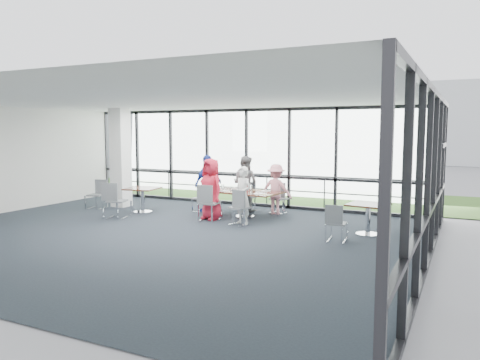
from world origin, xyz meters
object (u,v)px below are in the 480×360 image
at_px(chair_main_fr, 279,199).
at_px(chair_spare_r, 337,223).
at_px(diner_far_left, 245,184).
at_px(diner_near_left, 211,189).
at_px(chair_main_nr, 240,208).
at_px(diner_far_right, 276,189).
at_px(side_table_right, 368,208).
at_px(diner_end, 208,184).
at_px(chair_main_nl, 209,203).
at_px(chair_spare_lb, 96,195).
at_px(chair_spare_la, 117,201).
at_px(structural_column, 120,158).
at_px(side_table_left, 143,191).
at_px(diner_near_right, 243,196).
at_px(chair_main_fl, 249,197).
at_px(chair_main_end, 201,198).
at_px(main_table, 245,195).

relative_size(chair_main_fr, chair_spare_r, 1.07).
relative_size(diner_far_left, chair_spare_r, 2.05).
distance_m(diner_near_left, chair_main_nr, 1.22).
distance_m(diner_near_left, diner_far_right, 2.05).
bearing_deg(side_table_right, chair_main_fr, 149.01).
height_order(diner_end, chair_main_nr, diner_end).
height_order(diner_end, chair_spare_r, diner_end).
bearing_deg(chair_main_nr, chair_main_nl, -172.20).
bearing_deg(chair_spare_lb, chair_main_nr, 161.80).
bearing_deg(chair_spare_la, structural_column, 108.28).
relative_size(side_table_left, chair_spare_r, 1.24).
distance_m(diner_near_right, diner_end, 2.17).
relative_size(structural_column, diner_far_left, 1.87).
bearing_deg(side_table_left, chair_main_fl, 31.56).
distance_m(diner_near_left, chair_main_end, 1.39).
bearing_deg(diner_near_right, side_table_left, -163.22).
relative_size(chair_main_nr, chair_spare_la, 0.93).
bearing_deg(chair_spare_r, chair_spare_la, 174.37).
relative_size(side_table_left, chair_main_nr, 1.10).
bearing_deg(diner_far_left, diner_near_right, 119.55).
relative_size(side_table_left, chair_main_fr, 1.16).
height_order(diner_near_right, diner_far_left, diner_far_left).
relative_size(diner_near_left, chair_main_nl, 1.73).
distance_m(diner_far_left, chair_spare_la, 3.86).
bearing_deg(diner_near_right, chair_main_nr, -72.59).
height_order(structural_column, diner_near_left, structural_column).
height_order(diner_near_left, diner_far_right, diner_near_left).
bearing_deg(chair_main_fr, chair_main_fl, 12.08).
distance_m(diner_end, chair_main_nl, 1.46).
relative_size(structural_column, chair_main_nl, 3.24).
relative_size(diner_near_right, chair_main_nl, 1.56).
bearing_deg(chair_main_nl, diner_far_right, 49.46).
relative_size(main_table, diner_near_left, 1.30).
bearing_deg(chair_spare_la, side_table_right, -10.45).
distance_m(chair_main_end, chair_spare_lb, 3.40).
distance_m(diner_far_right, chair_spare_la, 4.61).
bearing_deg(chair_spare_lb, structural_column, -130.10).
distance_m(diner_far_right, chair_main_end, 2.35).
xyz_separation_m(side_table_right, diner_near_left, (-4.33, 0.07, 0.22)).
relative_size(side_table_right, diner_near_right, 0.65).
height_order(diner_near_right, chair_spare_lb, diner_near_right).
height_order(chair_main_nl, chair_spare_la, chair_spare_la).
xyz_separation_m(diner_far_left, chair_spare_lb, (-4.42, -1.73, -0.40)).
bearing_deg(chair_spare_la, chair_spare_lb, 131.15).
relative_size(diner_near_left, diner_far_right, 1.15).
distance_m(main_table, side_table_left, 3.19).
bearing_deg(chair_main_end, diner_end, 104.30).
bearing_deg(structural_column, side_table_right, -5.31).
relative_size(side_table_right, diner_end, 0.57).
distance_m(diner_far_right, chair_main_fl, 1.07).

